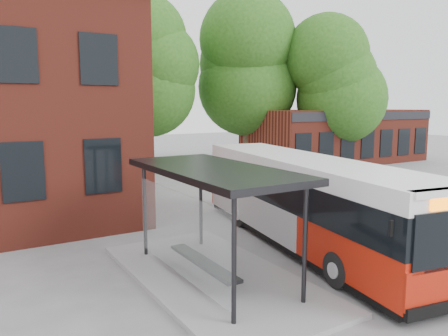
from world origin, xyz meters
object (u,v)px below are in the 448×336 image
city_bus (305,202)px  bicycle_4 (325,169)px  bicycle_2 (304,171)px  bicycle_1 (307,170)px  bus_shelter (214,224)px  bicycle_6 (343,166)px  bicycle_5 (344,167)px  bicycle_7 (337,163)px  bicycle_3 (322,167)px

city_bus → bicycle_4: 13.89m
bicycle_2 → bicycle_4: bicycle_2 is taller
city_bus → bicycle_1: size_ratio=6.21×
bicycle_1 → bicycle_4: (1.52, 0.05, -0.06)m
bus_shelter → bicycle_1: bus_shelter is taller
bicycle_2 → bicycle_6: 3.54m
city_bus → bus_shelter: bearing=-156.8°
bicycle_2 → city_bus: bearing=132.3°
bicycle_4 → bicycle_5: bicycle_5 is taller
bicycle_1 → bicycle_6: (3.31, 0.33, -0.06)m
bicycle_4 → bicycle_7: same height
bicycle_3 → bicycle_4: bicycle_3 is taller
city_bus → bicycle_6: city_bus is taller
bicycle_2 → bicycle_1: bearing=-115.5°
bus_shelter → bicycle_7: bus_shelter is taller
bicycle_7 → city_bus: bearing=124.0°
bicycle_1 → bicycle_6: 3.32m
bicycle_5 → bicycle_6: bearing=-38.8°
bicycle_2 → bicycle_3: bicycle_3 is taller
bus_shelter → bicycle_5: (15.15, 10.03, -0.90)m
bus_shelter → bicycle_2: bus_shelter is taller
bicycle_3 → bicycle_6: size_ratio=1.01×
bicycle_4 → bicycle_6: bearing=-81.6°
bicycle_7 → bus_shelter: bearing=118.9°
city_bus → bicycle_2: (8.38, 9.49, -0.89)m
bus_shelter → bicycle_5: 18.19m
bicycle_6 → bicycle_2: bearing=113.8°
bicycle_4 → bicycle_5: 1.27m
bus_shelter → bicycle_6: (15.72, 10.66, -0.98)m
bicycle_4 → bicycle_5: size_ratio=0.97×
bicycle_6 → bicycle_7: (0.73, 1.24, 0.00)m
bicycle_4 → bicycle_1: bearing=91.7°
bus_shelter → bicycle_7: bearing=35.9°
bicycle_5 → bicycle_7: 2.28m
bus_shelter → bicycle_6: bus_shelter is taller
bus_shelter → bicycle_7: size_ratio=4.50×
bicycle_1 → bicycle_3: 1.46m
bus_shelter → bicycle_4: size_ratio=3.94×
bicycle_2 → bicycle_4: bearing=-97.1°
bicycle_1 → bicycle_2: size_ratio=0.94×
bus_shelter → bicycle_1: bearing=39.8°
bicycle_3 → bicycle_5: bicycle_5 is taller
bicycle_2 → bicycle_7: 4.52m
bus_shelter → bicycle_2: 16.06m
bicycle_1 → city_bus: bearing=147.8°
bicycle_5 → bicycle_6: 0.85m
bus_shelter → bicycle_5: size_ratio=3.81×
bicycle_2 → bicycle_7: bearing=-77.1°
bicycle_2 → bicycle_3: 1.67m
city_bus → bicycle_2: city_bus is taller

